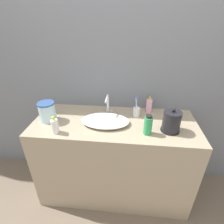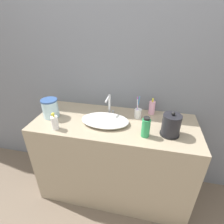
% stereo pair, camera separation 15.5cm
% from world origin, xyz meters
% --- Properties ---
extents(ground_plane, '(12.00, 12.00, 0.00)m').
position_xyz_m(ground_plane, '(0.00, 0.00, 0.00)').
color(ground_plane, '#6B5B4C').
extents(wall_back, '(6.00, 0.04, 2.60)m').
position_xyz_m(wall_back, '(0.00, 0.62, 1.30)').
color(wall_back, slate).
rests_on(wall_back, ground_plane).
extents(vanity_counter, '(1.49, 0.60, 0.89)m').
position_xyz_m(vanity_counter, '(0.00, 0.30, 0.44)').
color(vanity_counter, gray).
rests_on(vanity_counter, ground_plane).
extents(sink_basin, '(0.43, 0.27, 0.06)m').
position_xyz_m(sink_basin, '(-0.08, 0.27, 0.92)').
color(sink_basin, white).
rests_on(sink_basin, vanity_counter).
extents(faucet, '(0.06, 0.16, 0.20)m').
position_xyz_m(faucet, '(-0.07, 0.42, 1.01)').
color(faucet, silver).
rests_on(faucet, vanity_counter).
extents(electric_kettle, '(0.16, 0.16, 0.21)m').
position_xyz_m(electric_kettle, '(0.48, 0.21, 0.97)').
color(electric_kettle, black).
rests_on(electric_kettle, vanity_counter).
extents(toothbrush_cup, '(0.07, 0.07, 0.21)m').
position_xyz_m(toothbrush_cup, '(0.20, 0.43, 0.94)').
color(toothbrush_cup, silver).
rests_on(toothbrush_cup, vanity_counter).
extents(lotion_bottle, '(0.06, 0.06, 0.15)m').
position_xyz_m(lotion_bottle, '(-0.47, 0.09, 0.95)').
color(lotion_bottle, white).
rests_on(lotion_bottle, vanity_counter).
extents(shampoo_bottle, '(0.06, 0.06, 0.17)m').
position_xyz_m(shampoo_bottle, '(0.32, 0.53, 0.96)').
color(shampoo_bottle, '#EAA8C6').
rests_on(shampoo_bottle, vanity_counter).
extents(mouthwash_bottle, '(0.07, 0.07, 0.17)m').
position_xyz_m(mouthwash_bottle, '(0.28, 0.15, 0.97)').
color(mouthwash_bottle, '#2D9956').
rests_on(mouthwash_bottle, vanity_counter).
extents(water_pitcher, '(0.15, 0.15, 0.18)m').
position_xyz_m(water_pitcher, '(-0.61, 0.27, 0.98)').
color(water_pitcher, '#B2DBEA').
rests_on(water_pitcher, vanity_counter).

